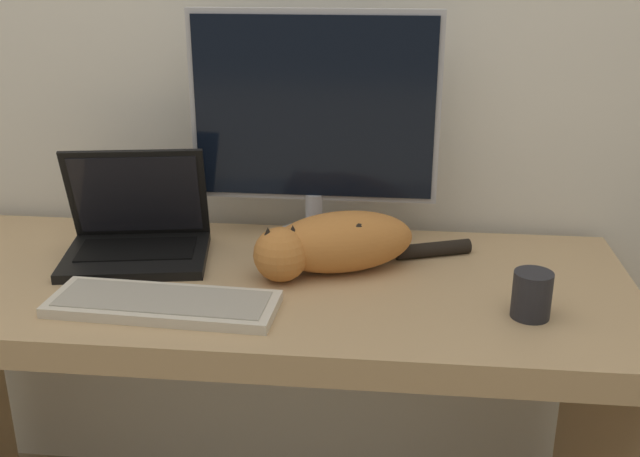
# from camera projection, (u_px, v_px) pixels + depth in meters

# --- Properties ---
(desk) EXTENTS (1.59, 0.62, 0.76)m
(desk) POSITION_uv_depth(u_px,v_px,m) (247.00, 342.00, 1.60)
(desk) COLOR tan
(desk) RESTS_ON ground_plane
(monitor) EXTENTS (0.55, 0.19, 0.52)m
(monitor) POSITION_uv_depth(u_px,v_px,m) (314.00, 124.00, 1.63)
(monitor) COLOR #B2B2B7
(monitor) RESTS_ON desk
(laptop) EXTENTS (0.34, 0.28, 0.24)m
(laptop) POSITION_uv_depth(u_px,v_px,m) (137.00, 236.00, 1.63)
(laptop) COLOR black
(laptop) RESTS_ON desk
(external_keyboard) EXTENTS (0.44, 0.17, 0.02)m
(external_keyboard) POSITION_uv_depth(u_px,v_px,m) (163.00, 304.00, 1.41)
(external_keyboard) COLOR beige
(external_keyboard) RESTS_ON desk
(cat) EXTENTS (0.46, 0.26, 0.13)m
(cat) POSITION_uv_depth(u_px,v_px,m) (334.00, 243.00, 1.55)
(cat) COLOR #C67A38
(cat) RESTS_ON desk
(coffee_mug) EXTENTS (0.07, 0.07, 0.09)m
(coffee_mug) POSITION_uv_depth(u_px,v_px,m) (532.00, 295.00, 1.37)
(coffee_mug) COLOR #232328
(coffee_mug) RESTS_ON desk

